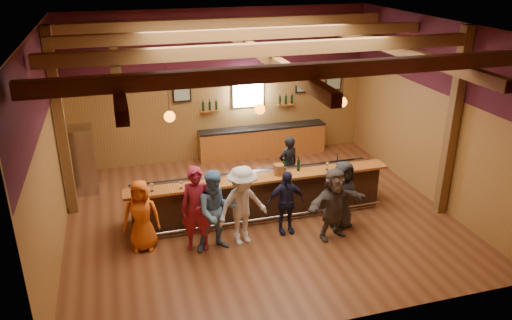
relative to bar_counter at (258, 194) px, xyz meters
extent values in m
plane|color=#5E3018|center=(-0.02, -0.15, -0.52)|extent=(9.00, 9.00, 0.00)
cube|color=brown|center=(-0.02, 3.85, 1.73)|extent=(9.00, 0.04, 4.50)
cube|color=brown|center=(-0.02, -4.15, 1.73)|extent=(9.00, 0.04, 4.50)
cube|color=brown|center=(-4.52, -0.15, 1.73)|extent=(0.04, 8.00, 4.50)
cube|color=brown|center=(4.48, -0.15, 1.73)|extent=(0.04, 8.00, 4.50)
cube|color=brown|center=(-0.02, -0.15, 3.98)|extent=(9.00, 8.00, 0.04)
cube|color=#3A0F19|center=(-0.02, 3.83, 3.13)|extent=(9.00, 0.01, 1.70)
cube|color=#3A0F19|center=(-4.50, -0.15, 3.13)|extent=(0.01, 8.00, 1.70)
cube|color=#3A0F19|center=(4.46, -0.15, 3.13)|extent=(0.01, 8.00, 1.70)
cube|color=brown|center=(-4.37, 1.35, 1.73)|extent=(0.22, 0.22, 4.50)
cube|color=brown|center=(4.33, -1.15, 1.73)|extent=(0.22, 0.22, 4.50)
cube|color=brown|center=(-0.02, -3.15, 3.68)|extent=(8.80, 0.20, 0.25)
cube|color=brown|center=(-0.02, -1.15, 3.68)|extent=(8.80, 0.20, 0.25)
cube|color=brown|center=(-0.02, 0.85, 3.68)|extent=(8.80, 0.20, 0.25)
cube|color=brown|center=(-0.02, 2.85, 3.68)|extent=(8.80, 0.20, 0.25)
cube|color=brown|center=(-3.02, -0.15, 3.43)|extent=(0.18, 7.80, 0.22)
cube|color=brown|center=(-0.02, -0.15, 3.43)|extent=(0.18, 7.80, 0.22)
cube|color=brown|center=(2.98, -0.15, 3.43)|extent=(0.18, 7.80, 0.22)
cube|color=black|center=(-0.02, -0.15, 0.00)|extent=(6.00, 0.60, 1.05)
cube|color=brown|center=(-0.02, -0.33, 0.56)|extent=(6.30, 0.50, 0.06)
cube|color=black|center=(-0.02, 0.23, 0.40)|extent=(6.00, 0.48, 0.05)
cube|color=black|center=(-0.02, 0.23, -0.07)|extent=(6.00, 0.48, 0.90)
cube|color=silver|center=(1.98, 0.23, 0.36)|extent=(0.45, 0.40, 0.14)
cube|color=silver|center=(2.48, 0.23, 0.36)|extent=(0.45, 0.40, 0.14)
cylinder|color=silver|center=(-0.02, -0.57, -0.37)|extent=(6.00, 0.06, 0.06)
cube|color=brown|center=(1.18, 3.57, -0.07)|extent=(4.00, 0.50, 0.90)
cube|color=black|center=(1.18, 3.57, 0.40)|extent=(4.00, 0.52, 0.05)
cube|color=silver|center=(0.78, 3.80, 1.53)|extent=(0.95, 0.08, 0.95)
cube|color=white|center=(0.78, 3.75, 1.53)|extent=(0.78, 0.01, 0.78)
cube|color=black|center=(-1.22, 3.79, 1.58)|extent=(0.55, 0.04, 0.45)
cube|color=silver|center=(-1.22, 3.77, 1.58)|extent=(0.45, 0.01, 0.35)
cube|color=black|center=(2.58, 3.79, 1.58)|extent=(0.55, 0.04, 0.45)
cube|color=silver|center=(2.58, 3.77, 1.58)|extent=(0.45, 0.01, 0.35)
cube|color=black|center=(3.58, 3.79, 1.58)|extent=(0.55, 0.04, 0.45)
cube|color=silver|center=(3.58, 3.77, 1.58)|extent=(0.45, 0.01, 0.35)
cube|color=brown|center=(-0.42, 3.73, 1.03)|extent=(0.60, 0.18, 0.04)
cylinder|color=black|center=(-0.62, 3.73, 1.18)|extent=(0.07, 0.07, 0.26)
cylinder|color=black|center=(-0.42, 3.73, 1.18)|extent=(0.07, 0.07, 0.26)
cylinder|color=black|center=(-0.22, 3.73, 1.18)|extent=(0.07, 0.07, 0.26)
cube|color=brown|center=(1.98, 3.73, 1.03)|extent=(0.60, 0.18, 0.04)
cylinder|color=black|center=(1.78, 3.73, 1.18)|extent=(0.07, 0.07, 0.26)
cylinder|color=black|center=(1.98, 3.73, 1.18)|extent=(0.07, 0.07, 0.26)
cylinder|color=black|center=(2.18, 3.73, 1.18)|extent=(0.07, 0.07, 0.26)
cylinder|color=black|center=(-2.02, -0.15, 2.80)|extent=(0.01, 0.01, 1.25)
sphere|color=orange|center=(-2.02, -0.15, 2.18)|extent=(0.24, 0.24, 0.24)
cylinder|color=black|center=(-0.02, -0.15, 2.80)|extent=(0.01, 0.01, 1.25)
sphere|color=orange|center=(-0.02, -0.15, 2.18)|extent=(0.24, 0.24, 0.24)
cylinder|color=black|center=(1.98, -0.15, 2.80)|extent=(0.01, 0.01, 1.25)
sphere|color=orange|center=(1.98, -0.15, 2.18)|extent=(0.24, 0.24, 0.24)
cube|color=silver|center=(-4.12, 2.45, 0.38)|extent=(0.70, 0.70, 1.80)
imported|color=#C85512|center=(-2.82, -0.83, 0.28)|extent=(0.86, 0.65, 1.60)
imported|color=maroon|center=(-1.68, -1.16, 0.42)|extent=(0.79, 0.63, 1.89)
imported|color=#5580AA|center=(-1.30, -1.29, 0.39)|extent=(0.94, 0.76, 1.83)
imported|color=silver|center=(-0.71, -1.20, 0.38)|extent=(1.31, 0.96, 1.81)
imported|color=#191A33|center=(0.33, -1.03, 0.23)|extent=(0.89, 0.38, 1.51)
imported|color=#4D443E|center=(1.28, -1.53, 0.31)|extent=(1.62, 0.83, 1.67)
imported|color=#232326|center=(1.66, -1.14, 0.29)|extent=(0.91, 0.74, 1.62)
imported|color=black|center=(1.07, 0.89, 0.26)|extent=(0.65, 0.52, 1.57)
cylinder|color=brown|center=(0.41, -0.30, 0.72)|extent=(0.24, 0.24, 0.26)
cylinder|color=black|center=(0.59, -0.17, 0.72)|extent=(0.08, 0.08, 0.26)
cylinder|color=black|center=(0.59, -0.17, 0.89)|extent=(0.03, 0.03, 0.09)
cylinder|color=black|center=(0.93, -0.21, 0.72)|extent=(0.08, 0.08, 0.26)
cylinder|color=black|center=(0.93, -0.21, 0.90)|extent=(0.03, 0.03, 0.09)
cylinder|color=silver|center=(-2.53, -0.37, 0.59)|extent=(0.08, 0.08, 0.01)
cylinder|color=silver|center=(-2.53, -0.37, 0.65)|extent=(0.01, 0.01, 0.11)
sphere|color=silver|center=(-2.53, -0.37, 0.74)|extent=(0.09, 0.09, 0.09)
cylinder|color=silver|center=(-1.90, -0.40, 0.59)|extent=(0.07, 0.07, 0.01)
cylinder|color=silver|center=(-1.90, -0.40, 0.65)|extent=(0.01, 0.01, 0.10)
sphere|color=silver|center=(-1.90, -0.40, 0.73)|extent=(0.08, 0.08, 0.08)
cylinder|color=silver|center=(-1.39, -0.28, 0.59)|extent=(0.07, 0.07, 0.01)
cylinder|color=silver|center=(-1.39, -0.28, 0.65)|extent=(0.01, 0.01, 0.11)
sphere|color=silver|center=(-1.39, -0.28, 0.74)|extent=(0.08, 0.08, 0.08)
cylinder|color=silver|center=(-1.02, -0.30, 0.59)|extent=(0.08, 0.08, 0.01)
cylinder|color=silver|center=(-1.02, -0.30, 0.65)|extent=(0.01, 0.01, 0.11)
sphere|color=silver|center=(-1.02, -0.30, 0.74)|extent=(0.09, 0.09, 0.09)
cylinder|color=silver|center=(-0.29, -0.23, 0.59)|extent=(0.08, 0.08, 0.01)
cylinder|color=silver|center=(-0.29, -0.23, 0.65)|extent=(0.01, 0.01, 0.11)
sphere|color=silver|center=(-0.29, -0.23, 0.74)|extent=(0.09, 0.09, 0.09)
cylinder|color=silver|center=(0.56, -0.31, 0.59)|extent=(0.07, 0.07, 0.01)
cylinder|color=silver|center=(0.56, -0.31, 0.65)|extent=(0.01, 0.01, 0.10)
sphere|color=silver|center=(0.56, -0.31, 0.73)|extent=(0.08, 0.08, 0.08)
cylinder|color=silver|center=(1.61, -0.36, 0.59)|extent=(0.08, 0.08, 0.01)
cylinder|color=silver|center=(1.61, -0.36, 0.65)|extent=(0.01, 0.01, 0.11)
sphere|color=silver|center=(1.61, -0.36, 0.74)|extent=(0.09, 0.09, 0.09)
cylinder|color=silver|center=(1.94, -0.38, 0.59)|extent=(0.07, 0.07, 0.01)
cylinder|color=silver|center=(1.94, -0.38, 0.64)|extent=(0.01, 0.01, 0.10)
sphere|color=silver|center=(1.94, -0.38, 0.72)|extent=(0.08, 0.08, 0.08)
camera|label=1|loc=(-3.06, -10.39, 5.40)|focal=35.00mm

